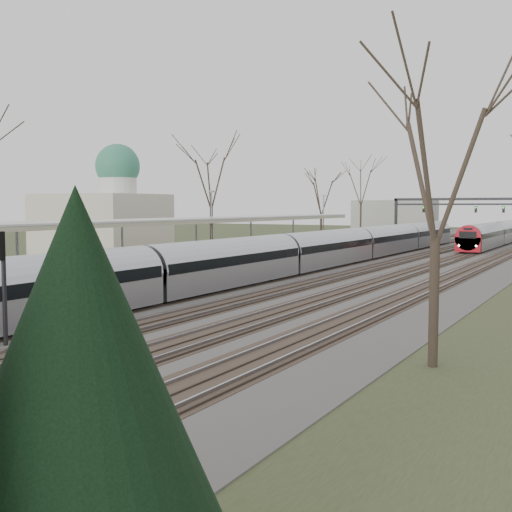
{
  "coord_description": "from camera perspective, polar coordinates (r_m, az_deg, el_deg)",
  "views": [
    {
      "loc": [
        17.83,
        -4.48,
        4.97
      ],
      "look_at": [
        -0.93,
        28.56,
        2.0
      ],
      "focal_mm": 45.0,
      "sensor_mm": 36.0,
      "label": 1
    }
  ],
  "objects": [
    {
      "name": "train_far",
      "position": [
        90.36,
        21.09,
        1.96
      ],
      "size": [
        2.62,
        45.21,
        3.05
      ],
      "color": "#989AA1",
      "rests_on": "ground"
    },
    {
      "name": "signal_post",
      "position": [
        23.9,
        -21.65,
        -1.24
      ],
      "size": [
        0.35,
        0.45,
        4.1
      ],
      "color": "black",
      "rests_on": "ground"
    },
    {
      "name": "tree_east_near",
      "position": [
        20.13,
        15.8,
        8.81
      ],
      "size": [
        4.5,
        4.5,
        9.27
      ],
      "color": "#2D231C",
      "rests_on": "ground"
    },
    {
      "name": "dome_building",
      "position": [
        58.05,
        -13.38,
        3.12
      ],
      "size": [
        10.0,
        8.0,
        10.3
      ],
      "color": "beige",
      "rests_on": "ground"
    },
    {
      "name": "canopy",
      "position": [
        46.12,
        -6.08,
        3.15
      ],
      "size": [
        4.1,
        50.0,
        3.11
      ],
      "color": "slate",
      "rests_on": "platform"
    },
    {
      "name": "signal_gantry",
      "position": [
        91.17,
        18.55,
        4.2
      ],
      "size": [
        21.0,
        0.59,
        6.08
      ],
      "color": "black",
      "rests_on": "ground"
    },
    {
      "name": "platform",
      "position": [
        50.05,
        -3.03,
        -0.66
      ],
      "size": [
        3.5,
        69.0,
        1.0
      ],
      "primitive_type": "cube",
      "color": "#9E9B93",
      "rests_on": "ground"
    },
    {
      "name": "train_near",
      "position": [
        51.24,
        6.14,
        0.54
      ],
      "size": [
        2.62,
        75.21,
        3.05
      ],
      "color": "#989AA1",
      "rests_on": "ground"
    },
    {
      "name": "track_bed",
      "position": [
        62.21,
        13.09,
        -0.17
      ],
      "size": [
        24.0,
        160.0,
        0.22
      ],
      "color": "#474442",
      "rests_on": "ground"
    },
    {
      "name": "tree_west_far",
      "position": [
        63.06,
        -4.01,
        7.23
      ],
      "size": [
        5.5,
        5.5,
        11.33
      ],
      "color": "#2D231C",
      "rests_on": "ground"
    }
  ]
}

